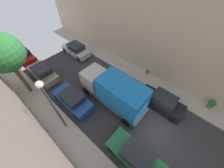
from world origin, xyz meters
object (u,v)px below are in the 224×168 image
object	(u,v)px
parked_car_right_2	(76,50)
delivery_truck	(114,92)
street_tree_2	(3,53)
parked_car_right_1	(162,102)
parked_car_left_3	(73,99)
parked_car_left_5	(23,55)
parked_car_left_2	(135,156)
potted_plant_2	(212,104)
potted_plant_1	(147,72)
parked_car_left_4	(43,73)
lamp_post	(51,102)

from	to	relation	value
parked_car_right_2	delivery_truck	bearing A→B (deg)	-106.26
street_tree_2	parked_car_right_1	bearing A→B (deg)	-56.37
parked_car_right_1	street_tree_2	bearing A→B (deg)	123.63
parked_car_left_3	parked_car_left_5	size ratio (longest dim) A/B	1.00
parked_car_left_2	parked_car_right_1	size ratio (longest dim) A/B	1.00
parked_car_right_1	parked_car_right_2	world-z (taller)	same
potted_plant_2	parked_car_right_2	bearing A→B (deg)	99.91
parked_car_left_3	delivery_truck	bearing A→B (deg)	-47.21
delivery_truck	parked_car_left_2	bearing A→B (deg)	-122.03
parked_car_right_2	street_tree_2	world-z (taller)	street_tree_2
parked_car_right_1	potted_plant_2	xyz separation A→B (m)	(2.87, -3.62, -0.01)
potted_plant_2	parked_car_left_5	bearing A→B (deg)	111.82
parked_car_right_2	street_tree_2	xyz separation A→B (m)	(-7.45, -1.62, 4.14)
potted_plant_1	potted_plant_2	xyz separation A→B (m)	(0.06, -6.80, 0.17)
parked_car_right_2	potted_plant_1	world-z (taller)	parked_car_right_2
parked_car_left_4	parked_car_right_1	xyz separation A→B (m)	(5.40, -12.01, 0.00)
parked_car_left_4	parked_car_right_1	world-z (taller)	same
parked_car_left_4	potted_plant_1	distance (m)	12.06
parked_car_left_2	lamp_post	distance (m)	6.90
street_tree_2	potted_plant_1	size ratio (longest dim) A/B	9.09
parked_car_left_3	parked_car_left_4	world-z (taller)	same
lamp_post	parked_car_left_4	bearing A→B (deg)	74.61
parked_car_right_1	potted_plant_2	bearing A→B (deg)	-51.53
parked_car_left_2	lamp_post	bearing A→B (deg)	107.99
parked_car_left_4	street_tree_2	size ratio (longest dim) A/B	0.66
parked_car_left_3	potted_plant_1	distance (m)	8.86
parked_car_left_5	lamp_post	world-z (taller)	lamp_post
delivery_truck	potted_plant_2	bearing A→B (deg)	-52.20
parked_car_left_2	potted_plant_2	xyz separation A→B (m)	(8.27, -2.87, -0.01)
street_tree_2	potted_plant_1	world-z (taller)	street_tree_2
potted_plant_1	potted_plant_2	world-z (taller)	potted_plant_2
potted_plant_2	lamp_post	distance (m)	13.76
parked_car_left_4	potted_plant_2	bearing A→B (deg)	-62.09
parked_car_left_3	potted_plant_1	xyz separation A→B (m)	(8.21, -3.30, -0.18)
parked_car_left_3	delivery_truck	xyz separation A→B (m)	(2.70, -2.92, 1.07)
parked_car_left_3	parked_car_left_2	bearing A→B (deg)	-90.00
parked_car_left_3	delivery_truck	size ratio (longest dim) A/B	0.64
lamp_post	potted_plant_1	bearing A→B (deg)	-10.76
parked_car_left_3	parked_car_left_4	bearing A→B (deg)	90.00
parked_car_right_2	potted_plant_1	distance (m)	10.05
delivery_truck	lamp_post	world-z (taller)	lamp_post
potted_plant_1	lamp_post	size ratio (longest dim) A/B	0.12
delivery_truck	parked_car_right_1	bearing A→B (deg)	-52.89
parked_car_right_1	potted_plant_2	world-z (taller)	parked_car_right_1
street_tree_2	parked_car_right_2	bearing A→B (deg)	12.28
street_tree_2	potted_plant_2	size ratio (longest dim) A/B	6.63
parked_car_left_4	potted_plant_2	size ratio (longest dim) A/B	4.37
parked_car_right_1	potted_plant_2	distance (m)	4.62
parked_car_left_2	potted_plant_1	world-z (taller)	parked_car_left_2
parked_car_left_5	potted_plant_1	world-z (taller)	parked_car_left_5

